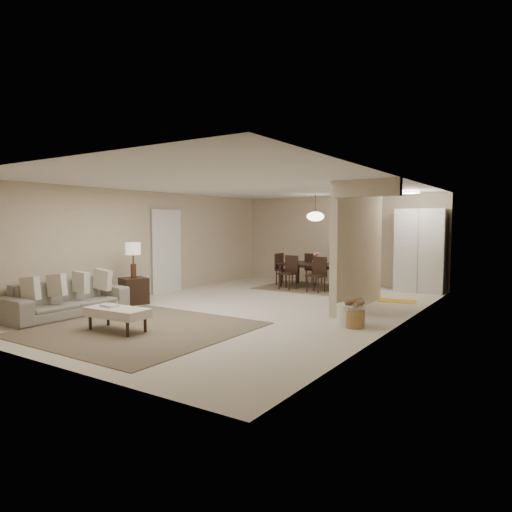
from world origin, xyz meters
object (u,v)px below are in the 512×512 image
Objects in this scene: pantry_cabinet at (421,251)px; sofa at (66,298)px; ottoman_bench at (117,313)px; wicker_basket at (354,319)px; round_pouf at (350,315)px; dining_table at (315,276)px; side_table at (134,291)px.

pantry_cabinet is 8.30m from sofa.
ottoman_bench is 3.15× the size of wicker_basket.
ottoman_bench is 3.85m from round_pouf.
sofa is 1.21× the size of dining_table.
sofa is 1.81m from ottoman_bench.
side_table is 4.84m from dining_table.
pantry_cabinet reaches higher than round_pouf.
side_table is 1.21× the size of round_pouf.
side_table is at bearing -1.36° from sofa.
wicker_basket is at bearing 34.51° from ottoman_bench.
ottoman_bench is at bearing -99.10° from sofa.
pantry_cabinet is at bearing -35.05° from sofa.
ottoman_bench is 2.34× the size of round_pouf.
ottoman_bench is at bearing -113.20° from pantry_cabinet.
pantry_cabinet is at bearing 90.84° from wicker_basket.
ottoman_bench is 0.59× the size of dining_table.
sofa is 6.31m from dining_table.
round_pouf is at bearing -90.44° from pantry_cabinet.
round_pouf is (2.98, 2.44, -0.12)m from ottoman_bench.
sofa reaches higher than side_table.
pantry_cabinet reaches higher than wicker_basket.
ottoman_bench is 2.57m from side_table.
pantry_cabinet is at bearing 23.62° from dining_table.
side_table reaches higher than round_pouf.
round_pouf is at bearing -65.40° from sofa.
ottoman_bench is 3.89m from wicker_basket.
round_pouf is at bearing 6.59° from side_table.
wicker_basket is at bearing 5.58° from side_table.
wicker_basket is (0.07, -4.67, -0.90)m from pantry_cabinet.
wicker_basket is at bearing -89.16° from pantry_cabinet.
sofa reaches higher than wicker_basket.
wicker_basket is 0.19× the size of dining_table.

